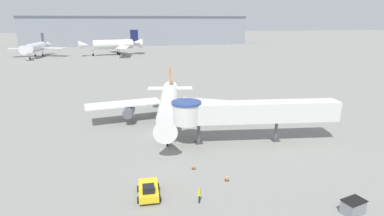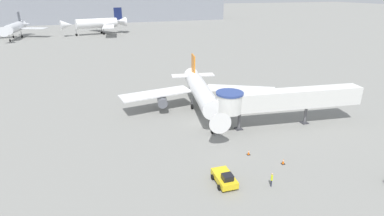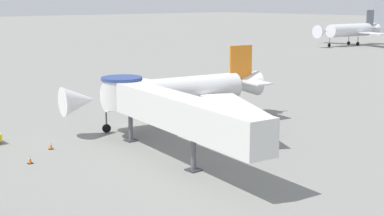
% 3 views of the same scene
% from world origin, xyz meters
% --- Properties ---
extents(ground_plane, '(800.00, 800.00, 0.00)m').
position_xyz_m(ground_plane, '(0.00, 0.00, 0.00)').
color(ground_plane, gray).
extents(main_airplane, '(28.16, 24.44, 8.40)m').
position_xyz_m(main_airplane, '(2.06, 4.62, 3.58)').
color(main_airplane, white).
rests_on(main_airplane, ground_plane).
extents(jet_bridge, '(23.63, 6.02, 6.16)m').
position_xyz_m(jet_bridge, '(11.58, -4.90, 4.47)').
color(jet_bridge, silver).
rests_on(jet_bridge, ground_plane).
extents(pushback_tug_yellow, '(2.32, 3.71, 1.63)m').
position_xyz_m(pushback_tug_yellow, '(-2.85, -16.17, 0.71)').
color(pushback_tug_yellow, yellow).
rests_on(pushback_tug_yellow, ground_plane).
extents(traffic_cone_apron_front, '(0.43, 0.43, 0.71)m').
position_xyz_m(traffic_cone_apron_front, '(5.74, -14.83, 0.34)').
color(traffic_cone_apron_front, black).
rests_on(traffic_cone_apron_front, ground_plane).
extents(traffic_cone_near_nose, '(0.42, 0.42, 0.70)m').
position_xyz_m(traffic_cone_near_nose, '(2.76, -11.47, 0.33)').
color(traffic_cone_near_nose, black).
rests_on(traffic_cone_near_nose, ground_plane).
extents(traffic_cone_starboard_wing, '(0.38, 0.38, 0.64)m').
position_xyz_m(traffic_cone_starboard_wing, '(13.07, 3.81, 0.30)').
color(traffic_cone_starboard_wing, black).
rests_on(traffic_cone_starboard_wing, ground_plane).
extents(ground_crew_marshaller, '(0.32, 0.37, 1.67)m').
position_xyz_m(ground_crew_marshaller, '(1.83, -18.24, 0.97)').
color(ground_crew_marshaller, '#1E2338').
rests_on(ground_crew_marshaller, ground_plane).
extents(background_jet_navy_tail, '(30.50, 33.40, 12.02)m').
position_xyz_m(background_jet_navy_tail, '(-10.42, 111.58, 5.24)').
color(background_jet_navy_tail, white).
rests_on(background_jet_navy_tail, ground_plane).
extents(background_jet_gray_tail, '(26.41, 27.33, 10.62)m').
position_xyz_m(background_jet_gray_tail, '(-45.38, 110.12, 4.67)').
color(background_jet_gray_tail, silver).
rests_on(background_jet_gray_tail, ground_plane).
extents(terminal_building, '(147.45, 25.74, 19.11)m').
position_xyz_m(terminal_building, '(4.00, 175.00, 9.57)').
color(terminal_building, gray).
rests_on(terminal_building, ground_plane).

